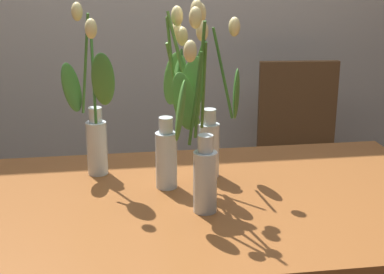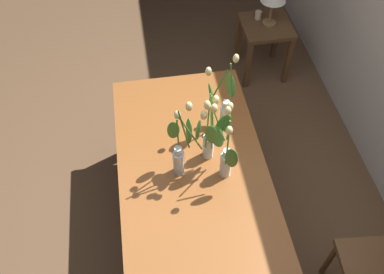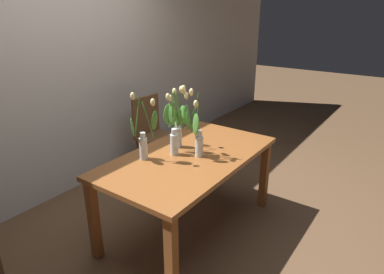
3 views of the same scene
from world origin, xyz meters
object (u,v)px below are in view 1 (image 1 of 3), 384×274
at_px(tulip_vase_0, 208,124).
at_px(tulip_vase_2, 94,122).
at_px(tulip_vase_3, 176,115).
at_px(dining_chair, 300,145).
at_px(tulip_vase_1, 198,140).
at_px(dining_table, 191,226).

xyz_separation_m(tulip_vase_0, tulip_vase_2, (-0.37, 0.06, 0.00)).
distance_m(tulip_vase_3, dining_chair, 1.27).
height_order(tulip_vase_0, tulip_vase_3, tulip_vase_3).
distance_m(tulip_vase_0, tulip_vase_3, 0.14).
bearing_deg(tulip_vase_0, tulip_vase_3, -152.47).
bearing_deg(tulip_vase_1, tulip_vase_3, 102.22).
height_order(tulip_vase_0, dining_chair, tulip_vase_0).
distance_m(dining_table, tulip_vase_0, 0.34).
height_order(tulip_vase_1, tulip_vase_3, tulip_vase_3).
height_order(tulip_vase_0, tulip_vase_2, tulip_vase_2).
distance_m(tulip_vase_0, tulip_vase_1, 0.25).
distance_m(dining_table, tulip_vase_3, 0.35).
distance_m(tulip_vase_0, tulip_vase_2, 0.37).
relative_size(tulip_vase_0, tulip_vase_1, 0.91).
bearing_deg(tulip_vase_1, dining_chair, 58.06).
relative_size(dining_table, tulip_vase_1, 2.79).
bearing_deg(dining_table, dining_chair, 56.17).
xyz_separation_m(tulip_vase_0, tulip_vase_1, (-0.07, -0.24, 0.03)).
bearing_deg(tulip_vase_1, tulip_vase_0, 73.59).
height_order(tulip_vase_1, dining_chair, tulip_vase_1).
bearing_deg(tulip_vase_0, tulip_vase_1, -106.41).
relative_size(dining_table, dining_chair, 1.72).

